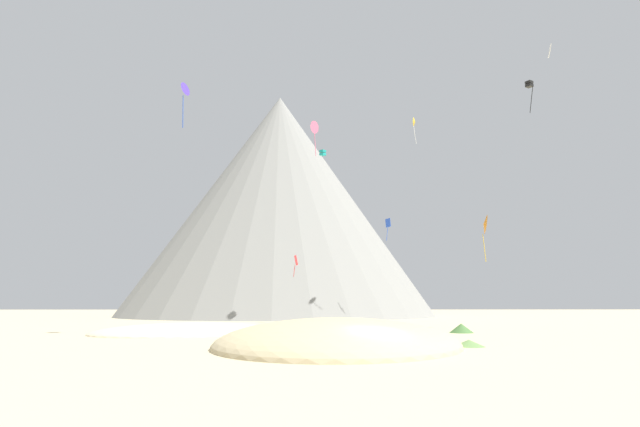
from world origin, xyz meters
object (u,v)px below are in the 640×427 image
object	(u,v)px
kite_teal_high	(323,153)
kite_indigo_mid	(184,90)
rock_massif	(281,208)
kite_white_high	(550,51)
kite_red_low	(296,261)
bush_mid_center	(392,332)
bush_far_right	(461,328)
kite_blue_mid	(388,225)
kite_gold_high	(414,122)
bush_near_left	(469,343)
kite_black_high	(529,85)
kite_orange_low	(485,224)
kite_rainbow_mid	(314,128)

from	to	relation	value
kite_teal_high	kite_indigo_mid	world-z (taller)	kite_teal_high
rock_massif	kite_white_high	size ratio (longest dim) A/B	61.48
kite_white_high	kite_indigo_mid	bearing A→B (deg)	-24.92
rock_massif	kite_red_low	world-z (taller)	rock_massif
rock_massif	bush_mid_center	bearing A→B (deg)	-79.15
bush_far_right	kite_indigo_mid	bearing A→B (deg)	-171.71
kite_white_high	kite_blue_mid	bearing A→B (deg)	-100.22
bush_far_right	kite_gold_high	world-z (taller)	kite_gold_high
bush_mid_center	bush_near_left	size ratio (longest dim) A/B	0.62
bush_near_left	kite_white_high	xyz separation A→B (m)	(16.50, 19.50, 31.33)
kite_black_high	kite_indigo_mid	world-z (taller)	kite_black_high
bush_mid_center	kite_black_high	distance (m)	39.44
bush_near_left	kite_black_high	world-z (taller)	kite_black_high
bush_far_right	kite_blue_mid	xyz separation A→B (m)	(-2.04, 34.60, 15.49)
kite_blue_mid	kite_gold_high	bearing A→B (deg)	-147.51
bush_mid_center	kite_teal_high	bearing A→B (deg)	99.02
bush_mid_center	kite_black_high	size ratio (longest dim) A/B	0.33
kite_indigo_mid	bush_far_right	bearing A→B (deg)	122.28
kite_white_high	kite_teal_high	world-z (taller)	kite_white_high
bush_far_right	kite_red_low	xyz separation A→B (m)	(-17.29, 26.51, 8.65)
kite_orange_low	kite_indigo_mid	world-z (taller)	kite_indigo_mid
kite_blue_mid	kite_black_high	bearing A→B (deg)	-159.39
bush_far_right	kite_red_low	world-z (taller)	kite_red_low
kite_black_high	kite_orange_low	distance (m)	19.61
kite_blue_mid	kite_white_high	bearing A→B (deg)	-166.48
kite_rainbow_mid	kite_teal_high	distance (m)	18.60
rock_massif	kite_white_high	xyz separation A→B (m)	(34.12, -66.08, 7.01)
kite_black_high	kite_blue_mid	xyz separation A→B (m)	(-14.88, 24.70, -14.56)
bush_near_left	kite_rainbow_mid	distance (m)	38.33
kite_black_high	kite_rainbow_mid	bearing A→B (deg)	-125.19
kite_blue_mid	bush_far_right	bearing A→B (deg)	172.93
kite_rainbow_mid	kite_blue_mid	bearing A→B (deg)	-167.94
bush_near_left	rock_massif	bearing A→B (deg)	101.64
rock_massif	kite_orange_low	xyz separation A→B (m)	(27.65, -59.85, -12.30)
kite_red_low	kite_gold_high	distance (m)	30.52
rock_massif	kite_gold_high	size ratio (longest dim) A/B	21.90
bush_near_left	kite_blue_mid	world-z (taller)	kite_blue_mid
bush_far_right	kite_black_high	xyz separation A→B (m)	(12.84, 9.90, 30.05)
bush_near_left	kite_indigo_mid	size ratio (longest dim) A/B	0.48
rock_massif	kite_black_high	distance (m)	68.42
bush_mid_center	kite_blue_mid	distance (m)	42.92
kite_blue_mid	kite_teal_high	distance (m)	16.51
bush_far_right	bush_near_left	xyz separation A→B (m)	(-4.26, -17.02, -0.23)
bush_far_right	bush_mid_center	bearing A→B (deg)	-147.44
kite_teal_high	bush_mid_center	bearing A→B (deg)	51.41
kite_teal_high	kite_indigo_mid	size ratio (longest dim) A/B	0.25
kite_indigo_mid	kite_gold_high	bearing A→B (deg)	162.94
bush_far_right	kite_red_low	distance (m)	32.81
rock_massif	kite_white_high	bearing A→B (deg)	-62.69
kite_rainbow_mid	kite_indigo_mid	bearing A→B (deg)	-2.03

